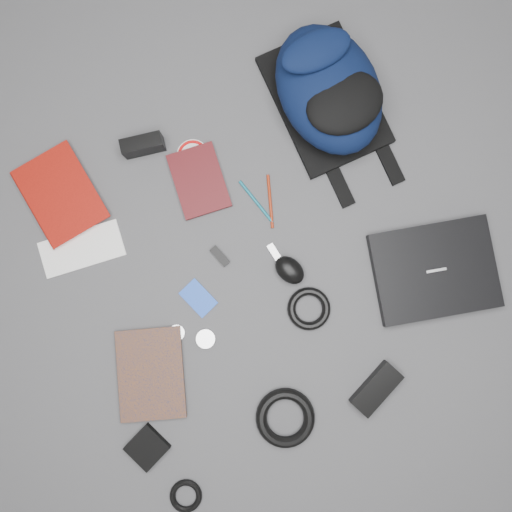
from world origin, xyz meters
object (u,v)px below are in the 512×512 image
laptop (434,270)px  textbook_red (32,212)px  pouch (147,447)px  backpack (329,90)px  comic_book (118,377)px  dvd_case (199,181)px  compact_camera (143,145)px  mouse (290,270)px  power_brick (376,389)px

laptop → textbook_red: 1.13m
pouch → textbook_red: bearing=89.3°
backpack → comic_book: 0.96m
comic_book → textbook_red: bearing=113.5°
textbook_red → pouch: size_ratio=2.72×
laptop → comic_book: laptop is taller
textbook_red → comic_book: (0.01, -0.52, -0.00)m
dvd_case → pouch: pouch is taller
compact_camera → pouch: (-0.37, -0.74, -0.02)m
mouse → pouch: (-0.57, -0.24, -0.01)m
mouse → power_brick: 0.40m
textbook_red → pouch: bearing=-93.6°
backpack → dvd_case: (-0.42, -0.04, -0.08)m
compact_camera → pouch: bearing=-102.0°
mouse → pouch: 0.62m
backpack → pouch: (-0.88, -0.62, -0.07)m
compact_camera → textbook_red: bearing=-162.9°
compact_camera → pouch: 0.82m
textbook_red → mouse: size_ratio=2.74×
textbook_red → comic_book: 0.52m
power_brick → pouch: power_brick is taller
mouse → backpack: bearing=30.6°
laptop → pouch: size_ratio=3.62×
mouse → pouch: size_ratio=0.99×
backpack → power_brick: 0.81m
textbook_red → comic_book: size_ratio=1.00×
comic_book → dvd_case: size_ratio=1.30×
textbook_red → power_brick: (0.61, -0.87, 0.00)m
backpack → mouse: backpack is taller
compact_camera → power_brick: (0.25, -0.89, -0.01)m
compact_camera → backpack: bearing=1.7°
compact_camera → pouch: compact_camera is taller
laptop → compact_camera: (-0.55, 0.68, 0.02)m
compact_camera → comic_book: bearing=-109.1°
laptop → compact_camera: bearing=146.7°
backpack → textbook_red: bearing=176.8°
mouse → power_brick: size_ratio=0.61×
comic_book → power_brick: bearing=-7.4°
comic_book → power_brick: (0.61, -0.36, 0.01)m
pouch → laptop: bearing=3.6°
comic_book → mouse: 0.55m
backpack → laptop: backpack is taller
laptop → comic_book: (-0.90, 0.15, -0.01)m
comic_book → dvd_case: comic_book is taller
laptop → power_brick: bearing=-127.2°
compact_camera → mouse: compact_camera is taller
comic_book → mouse: bearing=26.9°
backpack → pouch: bearing=-141.4°
laptop → dvd_case: size_ratio=1.72×
dvd_case → power_brick: 0.75m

